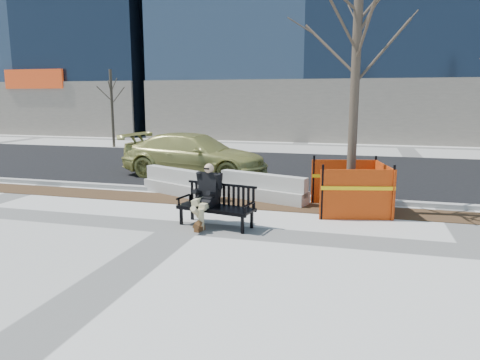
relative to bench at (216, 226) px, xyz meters
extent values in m
plane|color=beige|center=(-0.68, -0.31, 0.00)|extent=(120.00, 120.00, 0.00)
cube|color=#47301C|center=(-0.68, 2.29, 0.00)|extent=(40.00, 1.20, 0.02)
cube|color=black|center=(-0.68, 8.49, 0.00)|extent=(60.00, 10.40, 0.01)
cube|color=#9E9B93|center=(-0.68, 3.24, 0.06)|extent=(60.00, 0.25, 0.12)
imported|color=#A29E4F|center=(-2.78, 5.94, 0.00)|extent=(5.65, 2.76, 1.58)
camera|label=1|loc=(3.12, -9.34, 2.90)|focal=33.58mm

